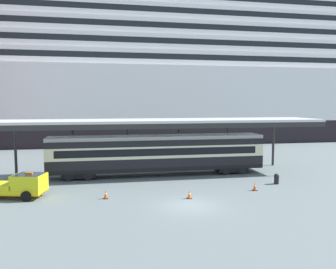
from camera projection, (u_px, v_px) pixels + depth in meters
ground_plane at (190, 206)px, 24.76m from camera, size 400.00×400.00×0.00m
cruise_ship at (164, 77)px, 69.84m from camera, size 144.57×23.50×37.61m
platform_canopy at (157, 122)px, 35.17m from camera, size 34.56×5.95×5.71m
train_carriage at (158, 153)px, 35.01m from camera, size 21.79×2.81×4.11m
service_truck at (18, 185)px, 26.80m from camera, size 5.53×3.22×2.02m
traffic_cone_near at (255, 186)px, 29.04m from camera, size 0.36×0.36×0.72m
traffic_cone_mid at (106, 194)px, 26.57m from camera, size 0.36×0.36×0.69m
traffic_cone_far at (189, 194)px, 26.62m from camera, size 0.36×0.36×0.67m
quay_bollard at (277, 178)px, 31.40m from camera, size 0.48×0.48×0.96m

